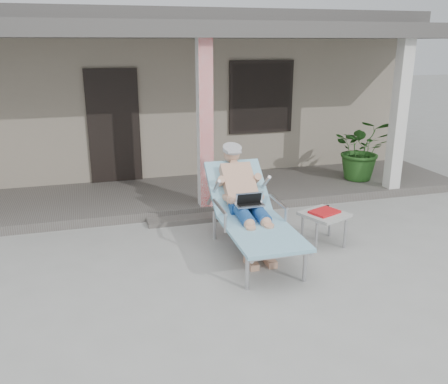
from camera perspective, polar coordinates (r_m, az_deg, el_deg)
name	(u,v)px	position (r m, az deg, el deg)	size (l,w,h in m)	color
ground	(247,271)	(5.95, 2.84, -9.42)	(60.00, 60.00, 0.00)	#9E9E99
house	(162,87)	(11.68, -7.50, 12.40)	(10.40, 5.40, 3.30)	#9E937E
porch_deck	(195,194)	(8.61, -3.54, -0.19)	(10.00, 2.00, 0.15)	#605B56
porch_overhang	(192,36)	(8.14, -3.83, 18.19)	(10.00, 2.30, 2.85)	silver
porch_step	(210,217)	(7.56, -1.64, -3.02)	(2.00, 0.30, 0.07)	#605B56
lounger	(248,188)	(6.24, 2.93, 0.50)	(0.83, 2.18, 1.41)	#B7B7BC
side_table	(324,216)	(6.69, 11.95, -2.83)	(0.71, 0.71, 0.49)	#ACACA8
potted_palm	(362,149)	(9.47, 16.29, 4.96)	(1.06, 0.92, 1.18)	#26591E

